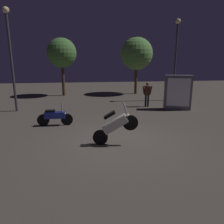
% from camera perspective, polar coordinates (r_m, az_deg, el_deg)
% --- Properties ---
extents(ground_plane, '(40.00, 40.00, 0.00)m').
position_cam_1_polar(ground_plane, '(8.49, 1.79, -7.68)').
color(ground_plane, '#4C443D').
extents(motorcycle_white_foreground, '(1.66, 0.44, 1.63)m').
position_cam_1_polar(motorcycle_white_foreground, '(7.92, 0.81, -3.58)').
color(motorcycle_white_foreground, black).
rests_on(motorcycle_white_foreground, ground_plane).
extents(motorcycle_blue_parked_left, '(1.66, 0.30, 1.11)m').
position_cam_1_polar(motorcycle_blue_parked_left, '(10.58, -14.77, -1.16)').
color(motorcycle_blue_parked_left, black).
rests_on(motorcycle_blue_parked_left, ground_plane).
extents(person_rider_beside, '(0.66, 0.27, 1.59)m').
position_cam_1_polar(person_rider_beside, '(14.23, 9.23, 5.13)').
color(person_rider_beside, black).
rests_on(person_rider_beside, ground_plane).
extents(streetlamp_near, '(0.36, 0.36, 5.80)m').
position_cam_1_polar(streetlamp_near, '(13.92, -25.20, 14.82)').
color(streetlamp_near, '#38383D').
rests_on(streetlamp_near, ground_plane).
extents(streetlamp_far, '(0.36, 0.36, 5.72)m').
position_cam_1_polar(streetlamp_far, '(16.67, 16.46, 15.14)').
color(streetlamp_far, '#38383D').
rests_on(streetlamp_far, ground_plane).
extents(tree_left_bg, '(2.36, 2.36, 4.64)m').
position_cam_1_polar(tree_left_bg, '(18.52, -13.07, 14.81)').
color(tree_left_bg, '#4C331E').
rests_on(tree_left_bg, ground_plane).
extents(tree_center_bg, '(2.71, 2.71, 4.77)m').
position_cam_1_polar(tree_center_bg, '(19.08, 6.47, 14.93)').
color(tree_center_bg, '#4C331E').
rests_on(tree_center_bg, ground_plane).
extents(kiosk_billboard, '(1.67, 0.89, 2.10)m').
position_cam_1_polar(kiosk_billboard, '(13.89, 16.88, 4.93)').
color(kiosk_billboard, '#595960').
rests_on(kiosk_billboard, ground_plane).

